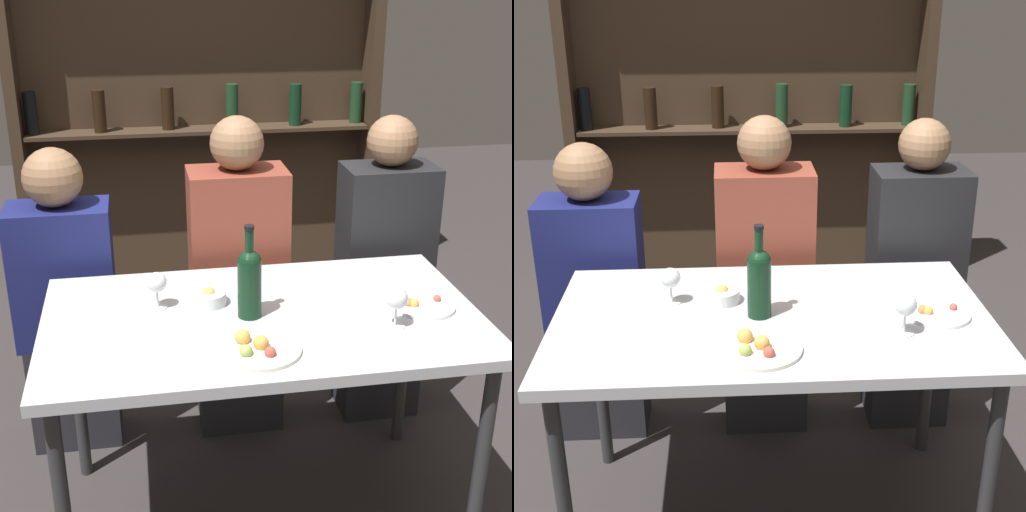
% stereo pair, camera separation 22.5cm
% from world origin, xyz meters
% --- Properties ---
extents(dining_table, '(1.35, 0.77, 0.78)m').
position_xyz_m(dining_table, '(0.00, 0.00, 0.71)').
color(dining_table, '#B7BABF').
rests_on(dining_table, ground_plane).
extents(wine_rack_wall, '(1.98, 0.21, 2.12)m').
position_xyz_m(wine_rack_wall, '(0.00, 1.96, 1.08)').
color(wine_rack_wall, '#38281C').
rests_on(wine_rack_wall, ground_plane).
extents(wine_bottle, '(0.07, 0.07, 0.30)m').
position_xyz_m(wine_bottle, '(-0.04, -0.00, 0.90)').
color(wine_bottle, black).
rests_on(wine_bottle, dining_table).
extents(wine_glass_0, '(0.06, 0.06, 0.12)m').
position_xyz_m(wine_glass_0, '(-0.32, 0.11, 0.86)').
color(wine_glass_0, silver).
rests_on(wine_glass_0, dining_table).
extents(wine_glass_1, '(0.07, 0.07, 0.13)m').
position_xyz_m(wine_glass_1, '(0.38, -0.14, 0.87)').
color(wine_glass_1, silver).
rests_on(wine_glass_1, dining_table).
extents(food_plate_0, '(0.20, 0.20, 0.04)m').
position_xyz_m(food_plate_0, '(0.51, -0.04, 0.79)').
color(food_plate_0, white).
rests_on(food_plate_0, dining_table).
extents(food_plate_1, '(0.24, 0.24, 0.05)m').
position_xyz_m(food_plate_1, '(-0.05, -0.22, 0.79)').
color(food_plate_1, silver).
rests_on(food_plate_1, dining_table).
extents(snack_bowl, '(0.11, 0.11, 0.06)m').
position_xyz_m(snack_bowl, '(-0.15, 0.11, 0.80)').
color(snack_bowl, white).
rests_on(snack_bowl, dining_table).
extents(seated_person_left, '(0.37, 0.22, 1.20)m').
position_xyz_m(seated_person_left, '(-0.65, 0.57, 0.57)').
color(seated_person_left, '#26262B').
rests_on(seated_person_left, ground_plane).
extents(seated_person_center, '(0.37, 0.22, 1.29)m').
position_xyz_m(seated_person_center, '(0.01, 0.57, 0.61)').
color(seated_person_center, '#26262B').
rests_on(seated_person_center, ground_plane).
extents(seated_person_right, '(0.35, 0.22, 1.27)m').
position_xyz_m(seated_person_right, '(0.60, 0.57, 0.60)').
color(seated_person_right, '#26262B').
rests_on(seated_person_right, ground_plane).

